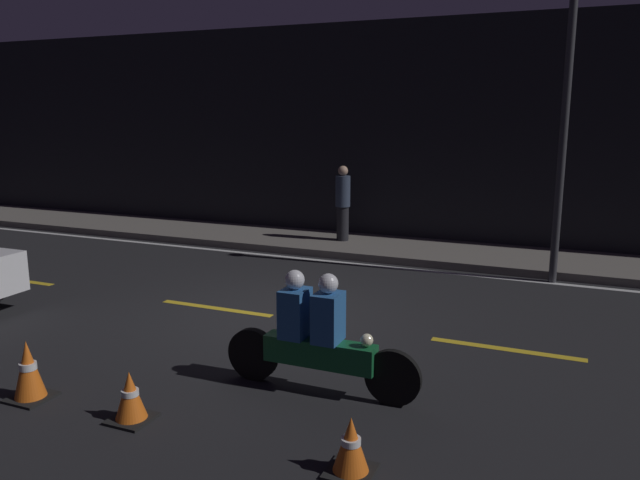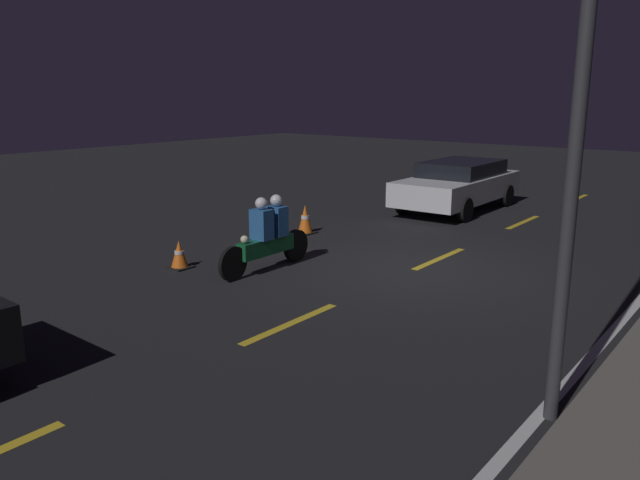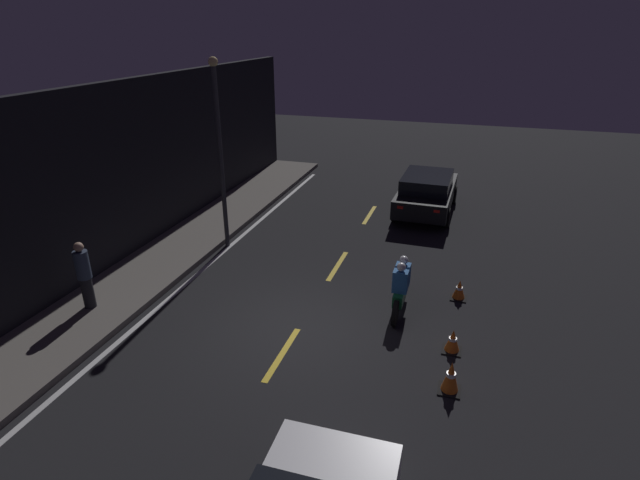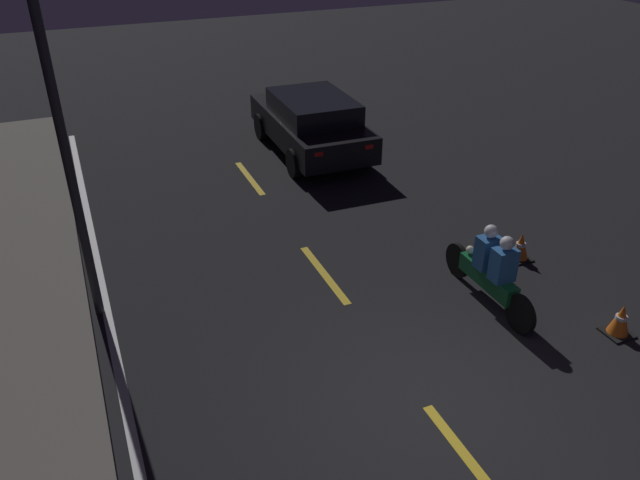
{
  "view_description": "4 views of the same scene",
  "coord_description": "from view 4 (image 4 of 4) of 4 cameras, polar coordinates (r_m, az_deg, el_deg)",
  "views": [
    {
      "loc": [
        4.28,
        -8.15,
        3.09
      ],
      "look_at": [
        0.61,
        0.47,
        1.16
      ],
      "focal_mm": 35.0,
      "sensor_mm": 36.0,
      "label": 1
    },
    {
      "loc": [
        9.82,
        5.5,
        3.22
      ],
      "look_at": [
        2.76,
        -0.06,
        1.08
      ],
      "focal_mm": 35.0,
      "sensor_mm": 36.0,
      "label": 2
    },
    {
      "loc": [
        -9.3,
        -3.45,
        6.59
      ],
      "look_at": [
        2.54,
        0.24,
        1.2
      ],
      "focal_mm": 28.0,
      "sensor_mm": 36.0,
      "label": 3
    },
    {
      "loc": [
        -5.05,
        3.65,
        6.03
      ],
      "look_at": [
        2.65,
        0.44,
        1.24
      ],
      "focal_mm": 35.0,
      "sensor_mm": 36.0,
      "label": 4
    }
  ],
  "objects": [
    {
      "name": "lane_dash_e",
      "position": [
        14.83,
        -6.45,
        5.66
      ],
      "size": [
        2.0,
        0.14,
        0.01
      ],
      "color": "gold",
      "rests_on": "ground"
    },
    {
      "name": "lane_dash_c",
      "position": [
        8.13,
        13.64,
        -19.17
      ],
      "size": [
        2.0,
        0.14,
        0.01
      ],
      "color": "gold",
      "rests_on": "ground"
    },
    {
      "name": "motorcycle",
      "position": [
        10.37,
        15.44,
        -2.67
      ],
      "size": [
        2.31,
        0.36,
        1.38
      ],
      "rotation": [
        0.0,
        0.0,
        0.0
      ],
      "color": "black",
      "rests_on": "ground"
    },
    {
      "name": "van_black",
      "position": [
        15.95,
        -0.82,
        10.73
      ],
      "size": [
        4.42,
        2.11,
        1.51
      ],
      "rotation": [
        0.0,
        0.0,
        -0.02
      ],
      "color": "black",
      "rests_on": "ground"
    },
    {
      "name": "ground_plane",
      "position": [
        8.67,
        9.78,
        -14.78
      ],
      "size": [
        56.0,
        56.0,
        0.0
      ],
      "primitive_type": "plane",
      "color": "black"
    },
    {
      "name": "lane_dash_d",
      "position": [
        11.08,
        0.39,
        -3.12
      ],
      "size": [
        2.0,
        0.14,
        0.01
      ],
      "color": "gold",
      "rests_on": "ground"
    },
    {
      "name": "street_lamp",
      "position": [
        9.35,
        -22.8,
        10.14
      ],
      "size": [
        0.28,
        0.28,
        5.76
      ],
      "color": "#333338",
      "rests_on": "ground"
    },
    {
      "name": "traffic_cone_mid",
      "position": [
        10.6,
        25.78,
        -6.61
      ],
      "size": [
        0.42,
        0.42,
        0.53
      ],
      "color": "black",
      "rests_on": "ground"
    },
    {
      "name": "traffic_cone_far",
      "position": [
        11.97,
        17.86,
        -0.58
      ],
      "size": [
        0.41,
        0.41,
        0.53
      ],
      "color": "black",
      "rests_on": "ground"
    }
  ]
}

